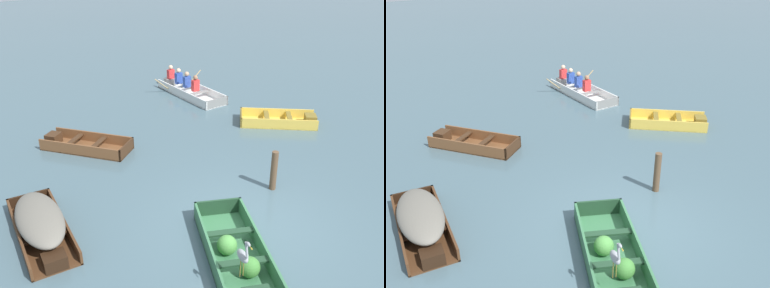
# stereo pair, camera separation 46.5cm
# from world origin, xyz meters

# --- Properties ---
(ground_plane) EXTENTS (80.00, 80.00, 0.00)m
(ground_plane) POSITION_xyz_m (0.00, 0.00, 0.00)
(ground_plane) COLOR #47606B
(dinghy_green_foreground) EXTENTS (2.38, 3.16, 0.44)m
(dinghy_green_foreground) POSITION_xyz_m (-0.97, -0.75, 0.17)
(dinghy_green_foreground) COLOR #387047
(dinghy_green_foreground) RESTS_ON ground
(skiff_wooden_brown_near_moored) EXTENTS (2.25, 2.69, 0.35)m
(skiff_wooden_brown_near_moored) POSITION_xyz_m (-1.01, 5.72, 0.13)
(skiff_wooden_brown_near_moored) COLOR brown
(skiff_wooden_brown_near_moored) RESTS_ON ground
(skiff_yellow_mid_moored) EXTENTS (2.50, 2.48, 0.35)m
(skiff_yellow_mid_moored) POSITION_xyz_m (5.03, 3.24, 0.12)
(skiff_yellow_mid_moored) COLOR #E5BC47
(skiff_yellow_mid_moored) RESTS_ON ground
(skiff_dark_varnish_far_moored) EXTENTS (1.38, 2.77, 0.63)m
(skiff_dark_varnish_far_moored) POSITION_xyz_m (-3.55, 2.47, 0.35)
(skiff_dark_varnish_far_moored) COLOR #4C2D19
(skiff_dark_varnish_far_moored) RESTS_ON ground
(rowboat_white_with_crew) EXTENTS (2.27, 3.38, 0.91)m
(rowboat_white_with_crew) POSITION_xyz_m (4.46, 7.63, 0.23)
(rowboat_white_with_crew) COLOR white
(rowboat_white_with_crew) RESTS_ON ground
(heron_on_dinghy) EXTENTS (0.23, 0.45, 0.84)m
(heron_on_dinghy) POSITION_xyz_m (-1.49, -1.36, 0.91)
(heron_on_dinghy) COLOR olive
(heron_on_dinghy) RESTS_ON dinghy_green_foreground
(mooring_post) EXTENTS (0.16, 0.16, 1.04)m
(mooring_post) POSITION_xyz_m (1.64, 0.67, 0.52)
(mooring_post) COLOR brown
(mooring_post) RESTS_ON ground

